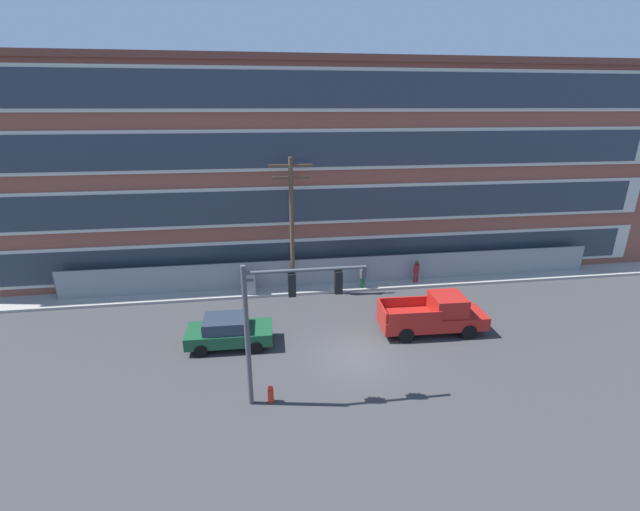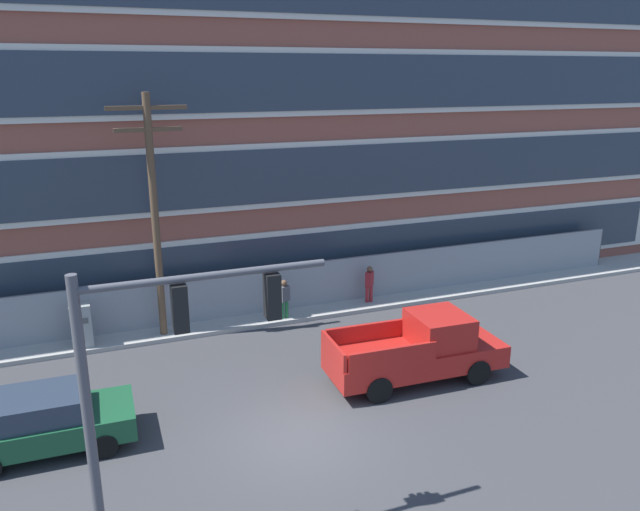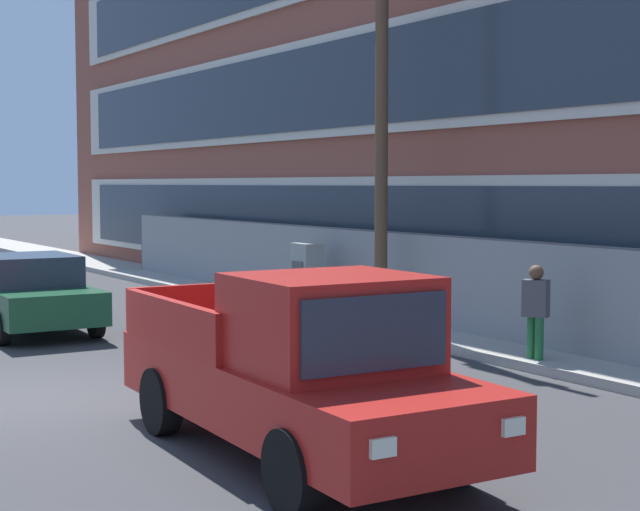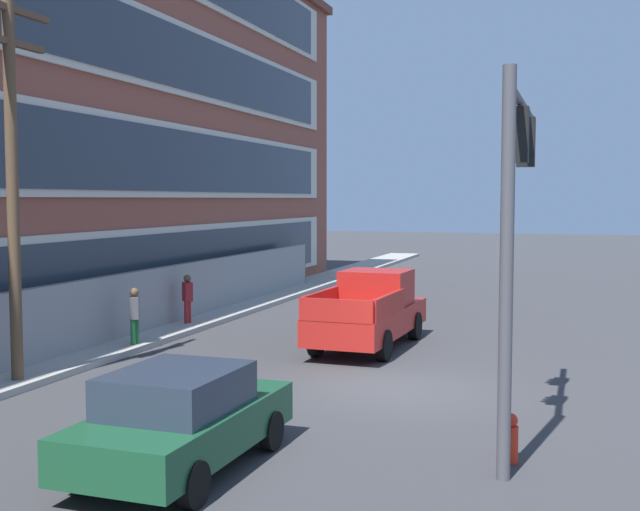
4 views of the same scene
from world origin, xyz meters
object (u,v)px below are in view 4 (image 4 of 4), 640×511
(sedan_dark_green, at_px, (181,418))
(fire_hydrant, at_px, (510,439))
(pedestrian_by_fence, at_px, (135,314))
(pedestrian_near_cabinet, at_px, (187,297))
(traffic_signal_mast, at_px, (515,192))
(utility_pole_near_corner, at_px, (12,166))
(pickup_truck_red, at_px, (370,312))

(sedan_dark_green, distance_m, fire_hydrant, 5.07)
(pedestrian_by_fence, bearing_deg, pedestrian_near_cabinet, 5.78)
(traffic_signal_mast, bearing_deg, utility_pole_near_corner, 83.04)
(traffic_signal_mast, distance_m, pedestrian_by_fence, 12.37)
(sedan_dark_green, height_order, pedestrian_by_fence, pedestrian_by_fence)
(pedestrian_near_cabinet, height_order, pedestrian_by_fence, same)
(utility_pole_near_corner, distance_m, pedestrian_by_fence, 5.92)
(pedestrian_near_cabinet, xyz_separation_m, fire_hydrant, (-10.11, -10.85, -0.59))
(utility_pole_near_corner, xyz_separation_m, pedestrian_by_fence, (4.52, -0.18, -3.81))
(pedestrian_near_cabinet, distance_m, pedestrian_by_fence, 3.79)
(pedestrian_near_cabinet, xyz_separation_m, pedestrian_by_fence, (-3.77, -0.38, 0.00))
(utility_pole_near_corner, bearing_deg, pedestrian_by_fence, -2.22)
(pickup_truck_red, height_order, utility_pole_near_corner, utility_pole_near_corner)
(pedestrian_near_cabinet, relative_size, pedestrian_by_fence, 1.00)
(pickup_truck_red, bearing_deg, traffic_signal_mast, -151.40)
(traffic_signal_mast, distance_m, sedan_dark_green, 6.24)
(traffic_signal_mast, xyz_separation_m, fire_hydrant, (-0.52, -0.03, -3.81))
(traffic_signal_mast, bearing_deg, sedan_dark_green, 117.60)
(traffic_signal_mast, height_order, fire_hydrant, traffic_signal_mast)
(utility_pole_near_corner, relative_size, pedestrian_by_fence, 5.09)
(sedan_dark_green, height_order, fire_hydrant, sedan_dark_green)
(traffic_signal_mast, bearing_deg, pickup_truck_red, 28.60)
(pickup_truck_red, bearing_deg, pedestrian_by_fence, 112.64)
(utility_pole_near_corner, bearing_deg, pickup_truck_red, -41.05)
(pickup_truck_red, distance_m, pedestrian_near_cabinet, 6.43)
(pickup_truck_red, height_order, sedan_dark_green, pickup_truck_red)
(pickup_truck_red, distance_m, sedan_dark_green, 10.72)
(pedestrian_by_fence, distance_m, fire_hydrant, 12.25)
(sedan_dark_green, bearing_deg, traffic_signal_mast, -62.40)
(sedan_dark_green, bearing_deg, fire_hydrant, -67.81)
(traffic_signal_mast, distance_m, pickup_truck_red, 9.98)
(sedan_dark_green, distance_m, pedestrian_by_fence, 10.08)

